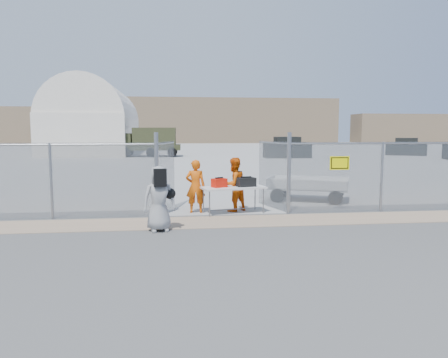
{
  "coord_description": "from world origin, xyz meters",
  "views": [
    {
      "loc": [
        -1.59,
        -10.93,
        2.56
      ],
      "look_at": [
        0.0,
        2.0,
        1.1
      ],
      "focal_mm": 35.0,
      "sensor_mm": 36.0,
      "label": 1
    }
  ],
  "objects": [
    {
      "name": "dirt_strip",
      "position": [
        0.0,
        1.0,
        0.01
      ],
      "size": [
        44.0,
        1.6,
        0.01
      ],
      "primitive_type": "cube",
      "color": "#9D8469",
      "rests_on": "ground"
    },
    {
      "name": "quonset_hangar",
      "position": [
        -10.0,
        40.0,
        4.0
      ],
      "size": [
        9.0,
        18.0,
        8.0
      ],
      "primitive_type": null,
      "color": "silver",
      "rests_on": "ground"
    },
    {
      "name": "parked_vehicle_mid",
      "position": [
        22.44,
        31.23,
        0.87
      ],
      "size": [
        4.17,
        3.61,
        1.74
      ],
      "primitive_type": null,
      "rotation": [
        0.0,
        0.0,
        -0.6
      ],
      "color": "black",
      "rests_on": "ground"
    },
    {
      "name": "utility_trailer",
      "position": [
        3.4,
        4.38,
        0.45
      ],
      "size": [
        4.13,
        3.22,
        0.89
      ],
      "primitive_type": null,
      "rotation": [
        0.0,
        0.0,
        -0.42
      ],
      "color": "silver",
      "rests_on": "ground"
    },
    {
      "name": "distant_hills",
      "position": [
        5.0,
        78.0,
        4.5
      ],
      "size": [
        140.0,
        6.0,
        9.0
      ],
      "primitive_type": null,
      "color": "#7F684F",
      "rests_on": "ground"
    },
    {
      "name": "security_worker_right",
      "position": [
        0.39,
        2.57,
        0.85
      ],
      "size": [
        1.05,
        1.0,
        1.71
      ],
      "primitive_type": "imported",
      "rotation": [
        0.0,
        0.0,
        3.72
      ],
      "color": "#DA5509",
      "rests_on": "ground"
    },
    {
      "name": "folding_table",
      "position": [
        0.32,
        2.23,
        0.41
      ],
      "size": [
        2.08,
        1.2,
        0.83
      ],
      "primitive_type": null,
      "rotation": [
        0.0,
        0.0,
        0.21
      ],
      "color": "silver",
      "rests_on": "ground"
    },
    {
      "name": "parked_vehicle_near",
      "position": [
        9.2,
        28.73,
        0.96
      ],
      "size": [
        4.29,
        2.05,
        1.91
      ],
      "primitive_type": null,
      "rotation": [
        0.0,
        0.0,
        -0.03
      ],
      "color": "black",
      "rests_on": "ground"
    },
    {
      "name": "orange_bag",
      "position": [
        -0.13,
        2.18,
        0.96
      ],
      "size": [
        0.51,
        0.45,
        0.27
      ],
      "primitive_type": "cube",
      "rotation": [
        0.0,
        0.0,
        0.47
      ],
      "color": "red",
      "rests_on": "folding_table"
    },
    {
      "name": "chain_link_fence",
      "position": [
        0.0,
        2.0,
        1.1
      ],
      "size": [
        40.0,
        0.2,
        2.2
      ],
      "primitive_type": null,
      "color": "gray",
      "rests_on": "ground"
    },
    {
      "name": "security_worker_left",
      "position": [
        -0.83,
        2.45,
        0.83
      ],
      "size": [
        0.64,
        0.44,
        1.66
      ],
      "primitive_type": "imported",
      "rotation": [
        0.0,
        0.0,
        3.06
      ],
      "color": "#DA5509",
      "rests_on": "ground"
    },
    {
      "name": "visitor",
      "position": [
        -1.89,
        0.11,
        0.83
      ],
      "size": [
        0.9,
        0.68,
        1.67
      ],
      "primitive_type": "imported",
      "rotation": [
        0.0,
        0.0,
        0.2
      ],
      "color": "gray",
      "rests_on": "ground"
    },
    {
      "name": "military_truck",
      "position": [
        -3.56,
        32.25,
        1.41
      ],
      "size": [
        5.98,
        2.4,
        2.82
      ],
      "primitive_type": null,
      "rotation": [
        0.0,
        0.0,
        -0.04
      ],
      "color": "#33371E",
      "rests_on": "ground"
    },
    {
      "name": "ground",
      "position": [
        0.0,
        0.0,
        0.0
      ],
      "size": [
        160.0,
        160.0,
        0.0
      ],
      "primitive_type": "plane",
      "color": "#3F3F3F"
    },
    {
      "name": "black_duffel",
      "position": [
        0.72,
        2.26,
        0.97
      ],
      "size": [
        0.63,
        0.46,
        0.27
      ],
      "primitive_type": "cube",
      "rotation": [
        0.0,
        0.0,
        0.25
      ],
      "color": "black",
      "rests_on": "folding_table"
    },
    {
      "name": "tarmac_inside",
      "position": [
        0.0,
        42.0,
        0.01
      ],
      "size": [
        160.0,
        80.0,
        0.01
      ],
      "primitive_type": "cube",
      "color": "#9B9B98",
      "rests_on": "ground"
    }
  ]
}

